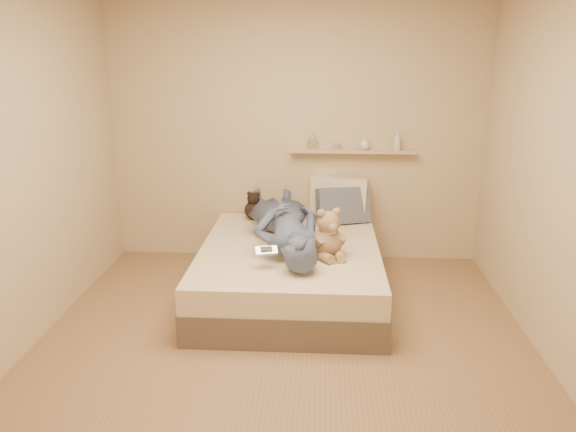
# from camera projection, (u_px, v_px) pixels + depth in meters

# --- Properties ---
(room) EXTENTS (3.80, 3.80, 3.80)m
(room) POSITION_uv_depth(u_px,v_px,m) (282.00, 171.00, 3.58)
(room) COLOR #856344
(room) RESTS_ON ground
(bed) EXTENTS (1.50, 1.90, 0.45)m
(bed) POSITION_uv_depth(u_px,v_px,m) (290.00, 271.00, 4.78)
(bed) COLOR brown
(bed) RESTS_ON floor
(game_console) EXTENTS (0.18, 0.11, 0.06)m
(game_console) POSITION_uv_depth(u_px,v_px,m) (266.00, 250.00, 4.20)
(game_console) COLOR silver
(game_console) RESTS_ON bed
(teddy_bear) EXTENTS (0.32, 0.33, 0.41)m
(teddy_bear) POSITION_uv_depth(u_px,v_px,m) (328.00, 237.00, 4.43)
(teddy_bear) COLOR #9D7156
(teddy_bear) RESTS_ON bed
(dark_plush) EXTENTS (0.18, 0.18, 0.28)m
(dark_plush) POSITION_uv_depth(u_px,v_px,m) (254.00, 207.00, 5.42)
(dark_plush) COLOR black
(dark_plush) RESTS_ON bed
(pillow_cream) EXTENTS (0.58, 0.34, 0.41)m
(pillow_cream) POSITION_uv_depth(u_px,v_px,m) (339.00, 198.00, 5.43)
(pillow_cream) COLOR beige
(pillow_cream) RESTS_ON bed
(pillow_grey) EXTENTS (0.54, 0.35, 0.36)m
(pillow_grey) POSITION_uv_depth(u_px,v_px,m) (343.00, 205.00, 5.30)
(pillow_grey) COLOR slate
(pillow_grey) RESTS_ON bed
(person) EXTENTS (0.92, 1.67, 0.38)m
(person) POSITION_uv_depth(u_px,v_px,m) (284.00, 222.00, 4.73)
(person) COLOR #4D5679
(person) RESTS_ON bed
(wall_shelf) EXTENTS (1.20, 0.12, 0.03)m
(wall_shelf) POSITION_uv_depth(u_px,v_px,m) (353.00, 151.00, 5.37)
(wall_shelf) COLOR tan
(wall_shelf) RESTS_ON wall_back
(shelf_bottles) EXTENTS (0.90, 0.11, 0.18)m
(shelf_bottles) POSITION_uv_depth(u_px,v_px,m) (357.00, 142.00, 5.34)
(shelf_bottles) COLOR silver
(shelf_bottles) RESTS_ON wall_shelf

